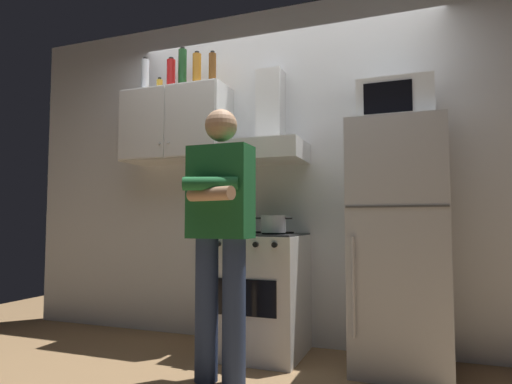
{
  "coord_description": "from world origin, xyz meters",
  "views": [
    {
      "loc": [
        1.01,
        -2.75,
        0.95
      ],
      "look_at": [
        0.0,
        0.0,
        1.15
      ],
      "focal_mm": 30.48,
      "sensor_mm": 36.0,
      "label": 1
    }
  ],
  "objects_px": {
    "microwave": "(395,104)",
    "bottle_beer_brown": "(212,69)",
    "upper_cabinet": "(176,125)",
    "person_standing": "(220,230)",
    "stove_oven": "(261,293)",
    "refrigerator": "(398,245)",
    "cooking_pot": "(273,224)",
    "bottle_spice_jar": "(160,86)",
    "range_hood": "(267,137)",
    "bottle_wine_green": "(182,69)",
    "bottle_vodka_clear": "(145,76)",
    "bottle_soda_red": "(171,75)",
    "bottle_liquor_amber": "(197,70)"
  },
  "relations": [
    {
      "from": "stove_oven",
      "to": "cooking_pot",
      "type": "bearing_deg",
      "value": -42.49
    },
    {
      "from": "microwave",
      "to": "bottle_beer_brown",
      "type": "distance_m",
      "value": 1.47
    },
    {
      "from": "refrigerator",
      "to": "bottle_soda_red",
      "type": "distance_m",
      "value": 2.29
    },
    {
      "from": "refrigerator",
      "to": "person_standing",
      "type": "bearing_deg",
      "value": -148.77
    },
    {
      "from": "bottle_beer_brown",
      "to": "upper_cabinet",
      "type": "bearing_deg",
      "value": 175.89
    },
    {
      "from": "refrigerator",
      "to": "person_standing",
      "type": "distance_m",
      "value": 1.17
    },
    {
      "from": "range_hood",
      "to": "bottle_vodka_clear",
      "type": "height_order",
      "value": "bottle_vodka_clear"
    },
    {
      "from": "upper_cabinet",
      "to": "bottle_liquor_amber",
      "type": "bearing_deg",
      "value": -3.88
    },
    {
      "from": "cooking_pot",
      "to": "bottle_wine_green",
      "type": "distance_m",
      "value": 1.57
    },
    {
      "from": "bottle_spice_jar",
      "to": "bottle_wine_green",
      "type": "bearing_deg",
      "value": -8.65
    },
    {
      "from": "bottle_spice_jar",
      "to": "bottle_liquor_amber",
      "type": "relative_size",
      "value": 0.47
    },
    {
      "from": "upper_cabinet",
      "to": "person_standing",
      "type": "bearing_deg",
      "value": -44.26
    },
    {
      "from": "microwave",
      "to": "bottle_soda_red",
      "type": "xyz_separation_m",
      "value": [
        -1.82,
        0.13,
        0.45
      ]
    },
    {
      "from": "stove_oven",
      "to": "refrigerator",
      "type": "bearing_deg",
      "value": 0.04
    },
    {
      "from": "person_standing",
      "to": "bottle_vodka_clear",
      "type": "relative_size",
      "value": 5.11
    },
    {
      "from": "upper_cabinet",
      "to": "refrigerator",
      "type": "xyz_separation_m",
      "value": [
        1.75,
        -0.12,
        -0.95
      ]
    },
    {
      "from": "bottle_wine_green",
      "to": "cooking_pot",
      "type": "bearing_deg",
      "value": -15.36
    },
    {
      "from": "bottle_spice_jar",
      "to": "bottle_beer_brown",
      "type": "xyz_separation_m",
      "value": [
        0.53,
        -0.06,
        0.07
      ]
    },
    {
      "from": "stove_oven",
      "to": "refrigerator",
      "type": "height_order",
      "value": "refrigerator"
    },
    {
      "from": "refrigerator",
      "to": "range_hood",
      "type": "bearing_deg",
      "value": 172.45
    },
    {
      "from": "refrigerator",
      "to": "microwave",
      "type": "relative_size",
      "value": 3.33
    },
    {
      "from": "microwave",
      "to": "bottle_vodka_clear",
      "type": "bearing_deg",
      "value": 177.12
    },
    {
      "from": "refrigerator",
      "to": "microwave",
      "type": "xyz_separation_m",
      "value": [
        -0.0,
        0.02,
        0.94
      ]
    },
    {
      "from": "upper_cabinet",
      "to": "bottle_spice_jar",
      "type": "bearing_deg",
      "value": 170.14
    },
    {
      "from": "person_standing",
      "to": "cooking_pot",
      "type": "xyz_separation_m",
      "value": [
        0.18,
        0.49,
        0.03
      ]
    },
    {
      "from": "bottle_liquor_amber",
      "to": "bottle_beer_brown",
      "type": "relative_size",
      "value": 1.08
    },
    {
      "from": "cooking_pot",
      "to": "bottle_vodka_clear",
      "type": "relative_size",
      "value": 0.85
    },
    {
      "from": "stove_oven",
      "to": "range_hood",
      "type": "relative_size",
      "value": 1.17
    },
    {
      "from": "upper_cabinet",
      "to": "person_standing",
      "type": "xyz_separation_m",
      "value": [
        0.75,
        -0.73,
        -0.85
      ]
    },
    {
      "from": "person_standing",
      "to": "bottle_vodka_clear",
      "type": "distance_m",
      "value": 1.83
    },
    {
      "from": "range_hood",
      "to": "person_standing",
      "type": "xyz_separation_m",
      "value": [
        -0.05,
        -0.73,
        -0.7
      ]
    },
    {
      "from": "refrigerator",
      "to": "bottle_spice_jar",
      "type": "distance_m",
      "value": 2.34
    },
    {
      "from": "upper_cabinet",
      "to": "person_standing",
      "type": "height_order",
      "value": "upper_cabinet"
    },
    {
      "from": "bottle_vodka_clear",
      "to": "bottle_beer_brown",
      "type": "bearing_deg",
      "value": -1.94
    },
    {
      "from": "bottle_liquor_amber",
      "to": "bottle_vodka_clear",
      "type": "xyz_separation_m",
      "value": [
        -0.51,
        0.01,
        0.01
      ]
    },
    {
      "from": "range_hood",
      "to": "bottle_spice_jar",
      "type": "distance_m",
      "value": 1.11
    },
    {
      "from": "range_hood",
      "to": "bottle_vodka_clear",
      "type": "bearing_deg",
      "value": -179.8
    },
    {
      "from": "range_hood",
      "to": "bottle_spice_jar",
      "type": "bearing_deg",
      "value": 178.19
    },
    {
      "from": "microwave",
      "to": "bottle_wine_green",
      "type": "xyz_separation_m",
      "value": [
        -1.69,
        0.1,
        0.48
      ]
    },
    {
      "from": "cooking_pot",
      "to": "bottle_vodka_clear",
      "type": "height_order",
      "value": "bottle_vodka_clear"
    },
    {
      "from": "microwave",
      "to": "bottle_vodka_clear",
      "type": "distance_m",
      "value": 2.11
    },
    {
      "from": "upper_cabinet",
      "to": "bottle_spice_jar",
      "type": "distance_m",
      "value": 0.41
    },
    {
      "from": "person_standing",
      "to": "bottle_beer_brown",
      "type": "height_order",
      "value": "bottle_beer_brown"
    },
    {
      "from": "bottle_soda_red",
      "to": "bottle_spice_jar",
      "type": "bearing_deg",
      "value": 173.8
    },
    {
      "from": "person_standing",
      "to": "bottle_soda_red",
      "type": "xyz_separation_m",
      "value": [
        -0.82,
        0.75,
        1.29
      ]
    },
    {
      "from": "range_hood",
      "to": "cooking_pot",
      "type": "height_order",
      "value": "range_hood"
    },
    {
      "from": "range_hood",
      "to": "bottle_soda_red",
      "type": "xyz_separation_m",
      "value": [
        -0.87,
        0.02,
        0.59
      ]
    },
    {
      "from": "range_hood",
      "to": "upper_cabinet",
      "type": "bearing_deg",
      "value": -179.91
    },
    {
      "from": "refrigerator",
      "to": "bottle_beer_brown",
      "type": "relative_size",
      "value": 5.77
    },
    {
      "from": "stove_oven",
      "to": "bottle_spice_jar",
      "type": "distance_m",
      "value": 1.95
    }
  ]
}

